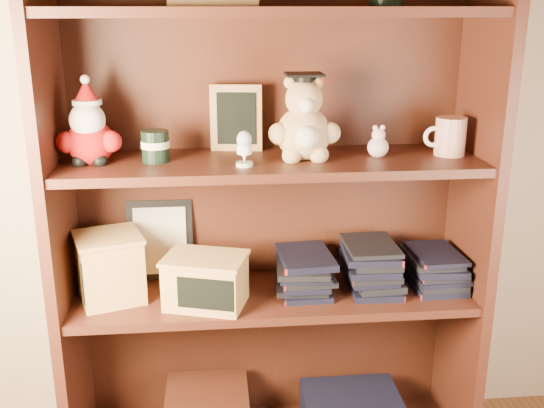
{
  "coord_description": "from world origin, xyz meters",
  "views": [
    {
      "loc": [
        -0.16,
        -0.39,
        1.36
      ],
      "look_at": [
        -0.0,
        1.3,
        0.82
      ],
      "focal_mm": 42.0,
      "sensor_mm": 36.0,
      "label": 1
    }
  ],
  "objects_px": {
    "bookcase": "(269,212)",
    "treats_box": "(110,267)",
    "grad_teddy_bear": "(304,126)",
    "teacher_mug": "(449,136)"
  },
  "relations": [
    {
      "from": "grad_teddy_bear",
      "to": "bookcase",
      "type": "bearing_deg",
      "value": 146.94
    },
    {
      "from": "grad_teddy_bear",
      "to": "teacher_mug",
      "type": "height_order",
      "value": "grad_teddy_bear"
    },
    {
      "from": "teacher_mug",
      "to": "bookcase",
      "type": "bearing_deg",
      "value": 174.22
    },
    {
      "from": "bookcase",
      "to": "treats_box",
      "type": "distance_m",
      "value": 0.48
    },
    {
      "from": "bookcase",
      "to": "teacher_mug",
      "type": "relative_size",
      "value": 13.33
    },
    {
      "from": "teacher_mug",
      "to": "treats_box",
      "type": "bearing_deg",
      "value": -179.95
    },
    {
      "from": "bookcase",
      "to": "grad_teddy_bear",
      "type": "relative_size",
      "value": 6.72
    },
    {
      "from": "bookcase",
      "to": "grad_teddy_bear",
      "type": "xyz_separation_m",
      "value": [
        0.09,
        -0.06,
        0.26
      ]
    },
    {
      "from": "grad_teddy_bear",
      "to": "treats_box",
      "type": "xyz_separation_m",
      "value": [
        -0.55,
        0.01,
        -0.39
      ]
    },
    {
      "from": "grad_teddy_bear",
      "to": "teacher_mug",
      "type": "relative_size",
      "value": 1.98
    }
  ]
}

